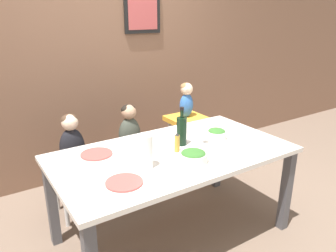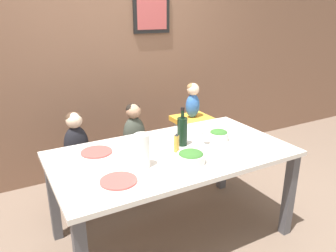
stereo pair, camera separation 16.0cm
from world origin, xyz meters
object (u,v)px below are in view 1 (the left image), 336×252
object	(u,v)px
person_child_center	(129,129)
dinner_plate_front_left	(124,182)
dinner_plate_back_left	(96,154)
chair_far_left	(75,174)
person_child_left	(72,141)
person_baby_right	(186,98)
paper_towel_roll	(145,151)
chair_right_highchair	(186,130)
chair_far_center	(131,159)
salad_bowl_large	(193,156)
wine_bottle	(182,130)
wine_glass_near	(203,129)
salad_bowl_small	(217,134)

from	to	relation	value
person_child_center	dinner_plate_front_left	bearing A→B (deg)	-118.13
person_child_center	dinner_plate_back_left	xyz separation A→B (m)	(-0.50, -0.47, 0.05)
chair_far_left	person_child_left	bearing A→B (deg)	90.00
person_baby_right	paper_towel_roll	bearing A→B (deg)	-138.24
chair_right_highchair	dinner_plate_front_left	distance (m)	1.52
person_baby_right	person_child_center	bearing A→B (deg)	-179.96
chair_far_center	person_baby_right	bearing A→B (deg)	0.11
person_baby_right	salad_bowl_large	xyz separation A→B (m)	(-0.63, -0.95, -0.12)
person_child_left	wine_bottle	distance (m)	0.95
dinner_plate_front_left	wine_glass_near	bearing A→B (deg)	16.33
paper_towel_roll	salad_bowl_small	size ratio (longest dim) A/B	1.42
person_child_left	salad_bowl_large	size ratio (longest dim) A/B	2.33
chair_far_center	paper_towel_roll	distance (m)	1.01
person_baby_right	chair_right_highchair	bearing A→B (deg)	-90.00
person_child_left	wine_bottle	world-z (taller)	wine_bottle
salad_bowl_small	salad_bowl_large	bearing A→B (deg)	-149.91
person_child_left	chair_far_center	bearing A→B (deg)	-0.09
wine_bottle	paper_towel_roll	bearing A→B (deg)	-155.55
paper_towel_roll	wine_glass_near	world-z (taller)	paper_towel_roll
person_child_center	salad_bowl_small	bearing A→B (deg)	-57.50
chair_far_center	dinner_plate_front_left	xyz separation A→B (m)	(-0.51, -0.96, 0.36)
paper_towel_roll	person_baby_right	bearing A→B (deg)	41.76
chair_far_center	person_baby_right	world-z (taller)	person_baby_right
paper_towel_roll	dinner_plate_back_left	distance (m)	0.44
salad_bowl_large	dinner_plate_back_left	bearing A→B (deg)	137.56
wine_bottle	wine_glass_near	xyz separation A→B (m)	(0.15, -0.08, 0.00)
person_child_left	wine_bottle	size ratio (longest dim) A/B	1.54
chair_far_left	person_child_center	bearing A→B (deg)	0.09
wine_bottle	person_child_center	bearing A→B (deg)	101.29
paper_towel_roll	person_child_center	bearing A→B (deg)	70.54
wine_bottle	salad_bowl_small	size ratio (longest dim) A/B	1.85
salad_bowl_large	salad_bowl_small	world-z (taller)	same
chair_far_center	chair_right_highchair	bearing A→B (deg)	0.00
person_child_center	paper_towel_roll	bearing A→B (deg)	-109.46
person_child_center	person_child_left	bearing A→B (deg)	180.00
chair_right_highchair	wine_glass_near	bearing A→B (deg)	-116.89
person_baby_right	wine_glass_near	size ratio (longest dim) A/B	2.03
wine_glass_near	wine_bottle	bearing A→B (deg)	153.45
wine_glass_near	paper_towel_roll	bearing A→B (deg)	-168.36
wine_glass_near	salad_bowl_small	world-z (taller)	wine_glass_near
wine_bottle	dinner_plate_front_left	bearing A→B (deg)	-154.38
wine_glass_near	person_baby_right	bearing A→B (deg)	63.15
person_child_left	wine_glass_near	world-z (taller)	person_child_left
chair_right_highchair	chair_far_center	bearing A→B (deg)	-180.00
chair_right_highchair	person_child_left	distance (m)	1.20
chair_right_highchair	person_baby_right	size ratio (longest dim) A/B	2.00
wine_bottle	salad_bowl_small	bearing A→B (deg)	-8.82
person_child_left	wine_glass_near	xyz separation A→B (m)	(0.82, -0.73, 0.16)
chair_far_left	paper_towel_roll	size ratio (longest dim) A/B	1.97
chair_right_highchair	person_child_center	xyz separation A→B (m)	(-0.65, 0.00, 0.14)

